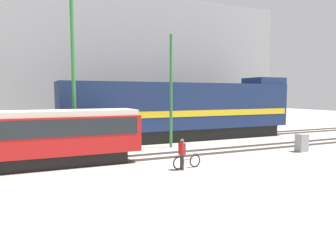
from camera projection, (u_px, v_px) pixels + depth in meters
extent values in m
plane|color=#9E998C|center=(152.00, 153.00, 21.77)|extent=(120.00, 120.00, 0.00)
cube|color=#47423D|center=(167.00, 158.00, 19.75)|extent=(60.00, 0.07, 0.14)
cube|color=#47423D|center=(157.00, 154.00, 21.04)|extent=(60.00, 0.07, 0.14)
cube|color=#47423D|center=(134.00, 144.00, 25.22)|extent=(60.00, 0.07, 0.14)
cube|color=#47423D|center=(128.00, 141.00, 26.52)|extent=(60.00, 0.07, 0.14)
cube|color=#99999E|center=(102.00, 66.00, 33.30)|extent=(38.67, 6.00, 13.58)
cube|color=black|center=(183.00, 134.00, 27.80)|extent=(18.63, 2.55, 1.00)
cube|color=navy|center=(183.00, 106.00, 27.56)|extent=(20.25, 3.00, 3.81)
cube|color=gold|center=(183.00, 113.00, 27.62)|extent=(19.84, 3.04, 0.50)
cube|color=navy|center=(264.00, 81.00, 30.99)|extent=(3.00, 2.85, 0.60)
cube|color=black|center=(23.00, 162.00, 17.02)|extent=(10.77, 2.00, 0.70)
cube|color=red|center=(22.00, 136.00, 16.89)|extent=(12.24, 2.50, 2.02)
cube|color=#1E2328|center=(21.00, 128.00, 16.85)|extent=(11.75, 2.54, 0.90)
cube|color=beige|center=(21.00, 114.00, 16.78)|extent=(12.00, 2.38, 0.30)
torus|color=black|center=(195.00, 161.00, 17.43)|extent=(0.70, 0.16, 0.70)
torus|color=black|center=(179.00, 163.00, 16.87)|extent=(0.70, 0.16, 0.70)
cylinder|color=#B21E1E|center=(187.00, 160.00, 17.14)|extent=(0.89, 0.15, 0.04)
cylinder|color=#B21E1E|center=(181.00, 160.00, 16.94)|extent=(0.03, 0.03, 0.31)
cylinder|color=#262626|center=(195.00, 153.00, 17.39)|extent=(0.08, 0.44, 0.02)
cylinder|color=#333333|center=(181.00, 162.00, 16.86)|extent=(0.11, 0.11, 0.79)
cylinder|color=#333333|center=(183.00, 163.00, 16.73)|extent=(0.11, 0.11, 0.79)
cube|color=maroon|center=(182.00, 149.00, 16.73)|extent=(0.26, 0.38, 0.61)
sphere|color=brown|center=(182.00, 141.00, 16.69)|extent=(0.21, 0.21, 0.21)
cylinder|color=#2D7238|center=(73.00, 79.00, 20.66)|extent=(0.24, 0.24, 9.72)
cylinder|color=#2D7238|center=(171.00, 92.00, 23.63)|extent=(0.21, 0.21, 8.14)
cube|color=gray|center=(302.00, 143.00, 22.14)|extent=(0.70, 0.60, 1.20)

